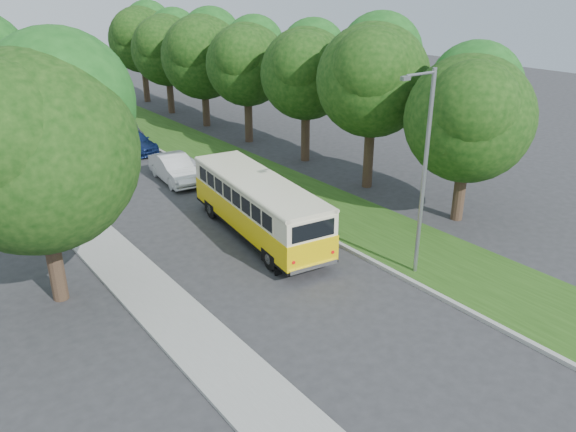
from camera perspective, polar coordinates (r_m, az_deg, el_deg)
ground at (r=21.89m, az=0.25°, el=-6.59°), size 120.00×120.00×0.00m
curb at (r=27.40m, az=-0.07°, el=-0.10°), size 0.20×70.00×0.15m
grass_verge at (r=28.76m, az=3.68°, el=0.98°), size 4.50×70.00×0.13m
sidewalk at (r=23.82m, az=-16.52°, el=-4.88°), size 2.20×70.00×0.12m
treeline at (r=36.60m, az=-13.39°, el=14.68°), size 24.27×41.91×9.46m
lamppost_near at (r=21.20m, az=13.57°, el=4.65°), size 1.71×0.16×8.00m
lamppost_far at (r=32.61m, az=-24.35°, el=9.09°), size 1.71×0.16×7.50m
warning_sign at (r=29.48m, az=-21.32°, el=3.37°), size 0.56×0.10×2.50m
vintage_bus at (r=25.02m, az=-3.03°, el=0.83°), size 3.59×9.61×2.78m
car_silver at (r=33.47m, az=-10.48°, el=4.91°), size 1.60×3.91×1.33m
car_white at (r=32.96m, az=-11.44°, el=4.75°), size 2.07×4.80×1.54m
car_blue at (r=39.60m, az=-15.42°, el=7.28°), size 2.12×4.72×1.34m
car_grey at (r=42.56m, az=-16.20°, el=8.23°), size 3.27×5.12×1.31m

